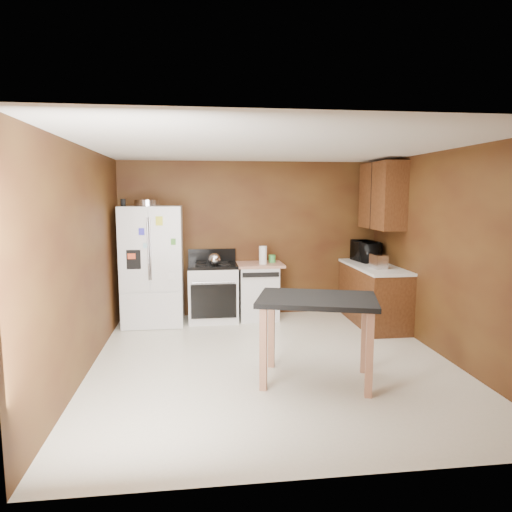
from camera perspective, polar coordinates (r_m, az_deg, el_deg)
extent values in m
plane|color=white|center=(5.55, 2.09, -13.10)|extent=(4.50, 4.50, 0.00)
plane|color=white|center=(5.22, 2.23, 13.50)|extent=(4.50, 4.50, 0.00)
plane|color=#573916|center=(7.46, -0.64, 2.15)|extent=(4.20, 0.00, 4.20)
plane|color=#573916|center=(3.08, 8.97, -5.96)|extent=(4.20, 0.00, 4.20)
plane|color=#573916|center=(5.33, -20.75, -0.60)|extent=(0.00, 4.50, 4.50)
plane|color=#573916|center=(5.95, 22.53, 0.14)|extent=(0.00, 4.50, 4.50)
cylinder|color=silver|center=(7.00, -13.45, 6.47)|extent=(0.37, 0.37, 0.09)
cylinder|color=black|center=(6.94, -16.28, 6.43)|extent=(0.07, 0.07, 0.11)
sphere|color=silver|center=(6.96, -5.22, -0.40)|extent=(0.19, 0.19, 0.19)
cylinder|color=white|center=(7.11, 0.87, 0.10)|extent=(0.15, 0.15, 0.28)
cylinder|color=green|center=(7.31, 2.01, -0.33)|extent=(0.14, 0.14, 0.12)
cube|color=silver|center=(6.89, 15.07, -0.66)|extent=(0.19, 0.29, 0.20)
imported|color=black|center=(7.56, 13.57, 0.49)|extent=(0.43, 0.58, 0.30)
cube|color=white|center=(7.12, -12.78, -1.15)|extent=(0.90, 0.75, 1.80)
cube|color=white|center=(6.72, -15.08, 0.67)|extent=(0.43, 0.02, 1.20)
cube|color=white|center=(6.68, -11.25, 0.74)|extent=(0.43, 0.02, 1.20)
cube|color=white|center=(6.86, -12.94, -6.77)|extent=(0.88, 0.02, 0.54)
cube|color=black|center=(6.73, -15.05, -0.43)|extent=(0.20, 0.01, 0.28)
cylinder|color=silver|center=(6.67, -13.33, 0.85)|extent=(0.02, 0.02, 0.90)
cylinder|color=silver|center=(6.67, -13.07, 0.86)|extent=(0.02, 0.02, 0.90)
cube|color=#3D36E9|center=(6.66, -14.12, 2.97)|extent=(0.08, 0.00, 0.10)
cube|color=#FAFF35|center=(6.62, -12.01, 4.32)|extent=(0.10, 0.00, 0.13)
cube|color=#4FA33A|center=(6.63, -10.30, 1.76)|extent=(0.07, 0.00, 0.09)
cube|color=#E64D26|center=(6.71, -15.29, -0.03)|extent=(0.11, 0.00, 0.08)
cube|color=white|center=(6.70, -10.54, -2.50)|extent=(0.09, 0.00, 0.10)
cube|color=#A7EAFB|center=(6.67, -13.64, 1.27)|extent=(0.07, 0.00, 0.07)
cube|color=white|center=(7.22, -5.40, -4.70)|extent=(0.76, 0.65, 0.85)
cube|color=black|center=(7.14, -5.45, -1.17)|extent=(0.76, 0.65, 0.05)
cube|color=black|center=(7.41, -5.53, 0.13)|extent=(0.76, 0.06, 0.20)
cube|color=black|center=(6.90, -5.31, -5.67)|extent=(0.68, 0.02, 0.52)
cylinder|color=silver|center=(6.83, -5.34, -3.31)|extent=(0.62, 0.02, 0.02)
cylinder|color=black|center=(7.29, -6.90, -0.77)|extent=(0.17, 0.17, 0.02)
cylinder|color=black|center=(7.30, -4.08, -0.72)|extent=(0.17, 0.17, 0.02)
cylinder|color=black|center=(6.97, -6.89, -1.16)|extent=(0.17, 0.17, 0.02)
cylinder|color=black|center=(6.98, -3.93, -1.10)|extent=(0.17, 0.17, 0.02)
cube|color=white|center=(7.30, 0.27, -4.53)|extent=(0.60, 0.60, 0.85)
cube|color=black|center=(6.93, 0.60, -2.37)|extent=(0.56, 0.02, 0.07)
cube|color=tan|center=(7.22, 0.27, -1.08)|extent=(0.78, 0.62, 0.04)
cube|color=brown|center=(7.25, 14.45, -4.82)|extent=(0.60, 1.55, 0.86)
cube|color=white|center=(7.17, 14.57, -1.31)|extent=(0.63, 1.58, 0.04)
cube|color=brown|center=(7.22, 15.49, 7.25)|extent=(0.35, 1.05, 1.00)
cube|color=black|center=(7.16, 14.17, 7.30)|extent=(0.01, 0.01, 1.00)
cube|color=black|center=(4.82, 7.65, -5.41)|extent=(1.40, 1.12, 0.05)
cube|color=#AA7152|center=(5.28, 1.93, -9.22)|extent=(0.09, 0.09, 0.87)
cube|color=#AA7152|center=(5.26, 13.41, -9.50)|extent=(0.09, 0.09, 0.87)
cube|color=#AA7152|center=(4.68, 0.92, -11.48)|extent=(0.09, 0.09, 0.87)
cube|color=#AA7152|center=(4.65, 13.99, -11.82)|extent=(0.09, 0.09, 0.87)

